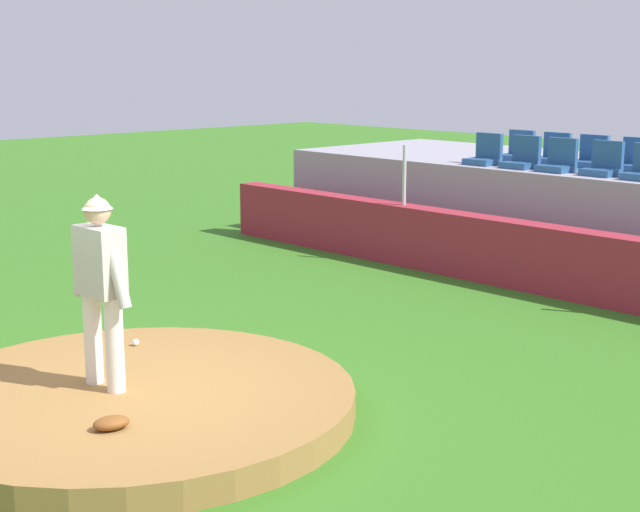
{
  "coord_description": "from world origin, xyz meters",
  "views": [
    {
      "loc": [
        7.05,
        -4.35,
        3.18
      ],
      "look_at": [
        0.0,
        2.36,
        1.16
      ],
      "focal_mm": 52.77,
      "sensor_mm": 36.0,
      "label": 1
    }
  ],
  "objects": [
    {
      "name": "ground_plane",
      "position": [
        0.0,
        0.0,
        0.0
      ],
      "size": [
        60.0,
        60.0,
        0.0
      ],
      "primitive_type": "plane",
      "color": "#336D1E"
    },
    {
      "name": "pitchers_mound",
      "position": [
        0.0,
        0.0,
        0.13
      ],
      "size": [
        4.06,
        4.06,
        0.26
      ],
      "primitive_type": "cylinder",
      "color": "olive",
      "rests_on": "ground_plane"
    },
    {
      "name": "pitcher",
      "position": [
        -0.23,
        -0.13,
        1.29
      ],
      "size": [
        0.86,
        0.29,
        1.78
      ],
      "rotation": [
        0.0,
        0.0,
        0.04
      ],
      "color": "silver",
      "rests_on": "pitchers_mound"
    },
    {
      "name": "baseball",
      "position": [
        -1.12,
        0.76,
        0.29
      ],
      "size": [
        0.07,
        0.07,
        0.07
      ],
      "primitive_type": "sphere",
      "color": "white",
      "rests_on": "pitchers_mound"
    },
    {
      "name": "fielding_glove",
      "position": [
        0.7,
        -0.64,
        0.31
      ],
      "size": [
        0.27,
        0.34,
        0.11
      ],
      "primitive_type": "ellipsoid",
      "rotation": [
        0.0,
        0.0,
        1.29
      ],
      "color": "brown",
      "rests_on": "pitchers_mound"
    },
    {
      "name": "brick_barrier",
      "position": [
        0.0,
        6.74,
        0.48
      ],
      "size": [
        13.1,
        0.4,
        0.95
      ],
      "primitive_type": "cube",
      "color": "maroon",
      "rests_on": "ground_plane"
    },
    {
      "name": "fence_post_left",
      "position": [
        -2.68,
        6.74,
        1.42
      ],
      "size": [
        0.06,
        0.06,
        0.95
      ],
      "primitive_type": "cylinder",
      "color": "silver",
      "rests_on": "brick_barrier"
    },
    {
      "name": "stadium_chair_0",
      "position": [
        -2.08,
        8.03,
        1.7
      ],
      "size": [
        0.48,
        0.44,
        0.5
      ],
      "rotation": [
        0.0,
        0.0,
        3.14
      ],
      "color": "#265083",
      "rests_on": "bleacher_platform"
    },
    {
      "name": "stadium_chair_1",
      "position": [
        -1.37,
        8.03,
        1.7
      ],
      "size": [
        0.48,
        0.44,
        0.5
      ],
      "rotation": [
        0.0,
        0.0,
        3.14
      ],
      "color": "#265083",
      "rests_on": "bleacher_platform"
    },
    {
      "name": "stadium_chair_2",
      "position": [
        -0.73,
        8.03,
        1.7
      ],
      "size": [
        0.48,
        0.44,
        0.5
      ],
      "rotation": [
        0.0,
        0.0,
        3.14
      ],
      "color": "#265083",
      "rests_on": "bleacher_platform"
    },
    {
      "name": "stadium_chair_3",
      "position": [
        0.0,
        8.08,
        1.7
      ],
      "size": [
        0.48,
        0.44,
        0.5
      ],
      "rotation": [
        0.0,
        0.0,
        3.14
      ],
      "color": "#265083",
      "rests_on": "bleacher_platform"
    },
    {
      "name": "stadium_chair_7",
      "position": [
        -2.1,
        8.97,
        1.7
      ],
      "size": [
        0.48,
        0.44,
        0.5
      ],
      "rotation": [
        0.0,
        0.0,
        3.14
      ],
      "color": "#265083",
      "rests_on": "bleacher_platform"
    },
    {
      "name": "stadium_chair_8",
      "position": [
        -1.39,
        8.93,
        1.7
      ],
      "size": [
        0.48,
        0.44,
        0.5
      ],
      "rotation": [
        0.0,
        0.0,
        3.14
      ],
      "color": "#265083",
      "rests_on": "bleacher_platform"
    },
    {
      "name": "stadium_chair_9",
      "position": [
        -0.72,
        8.93,
        1.7
      ],
      "size": [
        0.48,
        0.44,
        0.5
      ],
      "rotation": [
        0.0,
        0.0,
        3.14
      ],
      "color": "#265083",
      "rests_on": "bleacher_platform"
    },
    {
      "name": "stadium_chair_10",
      "position": [
        0.01,
        8.95,
        1.7
      ],
      "size": [
        0.48,
        0.44,
        0.5
      ],
      "rotation": [
        0.0,
        0.0,
        3.14
      ],
      "color": "#265083",
      "rests_on": "bleacher_platform"
    }
  ]
}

